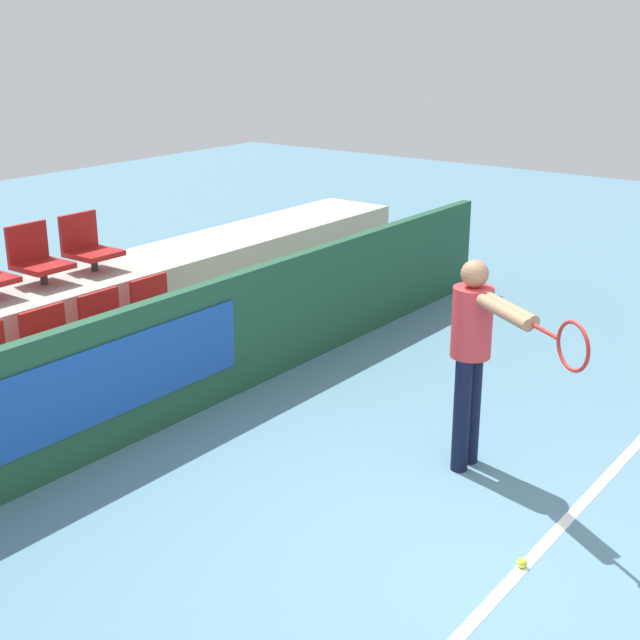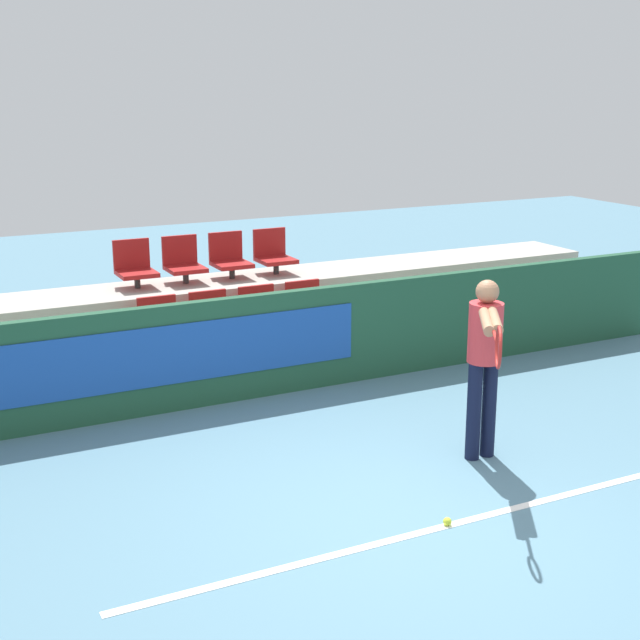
{
  "view_description": "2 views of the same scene",
  "coord_description": "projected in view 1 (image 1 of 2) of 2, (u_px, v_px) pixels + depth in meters",
  "views": [
    {
      "loc": [
        -4.48,
        -2.13,
        3.26
      ],
      "look_at": [
        0.42,
        1.57,
        1.2
      ],
      "focal_mm": 50.0,
      "sensor_mm": 36.0,
      "label": 1
    },
    {
      "loc": [
        -3.5,
        -5.33,
        3.29
      ],
      "look_at": [
        0.06,
        1.8,
        1.15
      ],
      "focal_mm": 50.0,
      "sensor_mm": 36.0,
      "label": 2
    }
  ],
  "objects": [
    {
      "name": "barrier_wall",
      "position": [
        136.0,
        373.0,
        7.21
      ],
      "size": [
        11.06,
        0.14,
        1.13
      ],
      "color": "#1E4C33",
      "rests_on": "ground"
    },
    {
      "name": "tennis_player",
      "position": [
        476.0,
        346.0,
        6.51
      ],
      "size": [
        0.9,
        1.31,
        1.64
      ],
      "rotation": [
        0.0,
        0.0,
        -0.57
      ],
      "color": "black",
      "rests_on": "ground"
    },
    {
      "name": "tennis_ball",
      "position": [
        522.0,
        563.0,
        5.59
      ],
      "size": [
        0.07,
        0.07,
        0.07
      ],
      "color": "#CCDB33",
      "rests_on": "ground"
    },
    {
      "name": "stadium_chair_3",
      "position": [
        160.0,
        311.0,
        8.24
      ],
      "size": [
        0.43,
        0.45,
        0.55
      ],
      "color": "#333333",
      "rests_on": "bleacher_tier_front"
    },
    {
      "name": "court_baseline",
      "position": [
        514.0,
        577.0,
        5.5
      ],
      "size": [
        5.05,
        0.08,
        0.01
      ],
      "color": "white",
      "rests_on": "ground"
    },
    {
      "name": "stadium_chair_6",
      "position": [
        37.0,
        258.0,
        8.19
      ],
      "size": [
        0.43,
        0.45,
        0.55
      ],
      "color": "#333333",
      "rests_on": "bleacher_tier_middle"
    },
    {
      "name": "stadium_chair_7",
      "position": [
        88.0,
        246.0,
        8.64
      ],
      "size": [
        0.43,
        0.45,
        0.55
      ],
      "color": "#333333",
      "rests_on": "bleacher_tier_middle"
    },
    {
      "name": "bleacher_tier_front",
      "position": [
        97.0,
        392.0,
        7.65
      ],
      "size": [
        10.66,
        0.96,
        0.48
      ],
      "color": "#ADA89E",
      "rests_on": "ground"
    },
    {
      "name": "stadium_chair_1",
      "position": [
        54.0,
        346.0,
        7.35
      ],
      "size": [
        0.43,
        0.45,
        0.55
      ],
      "color": "#333333",
      "rests_on": "bleacher_tier_front"
    },
    {
      "name": "stadium_chair_2",
      "position": [
        110.0,
        327.0,
        7.79
      ],
      "size": [
        0.43,
        0.45,
        0.55
      ],
      "color": "#333333",
      "rests_on": "bleacher_tier_front"
    },
    {
      "name": "bleacher_tier_middle",
      "position": [
        26.0,
        343.0,
        8.13
      ],
      "size": [
        10.66,
        0.96,
        0.96
      ],
      "color": "#ADA89E",
      "rests_on": "ground"
    },
    {
      "name": "ground_plane",
      "position": [
        478.0,
        564.0,
        5.64
      ],
      "size": [
        30.0,
        30.0,
        0.0
      ],
      "primitive_type": "plane",
      "color": "slate"
    }
  ]
}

